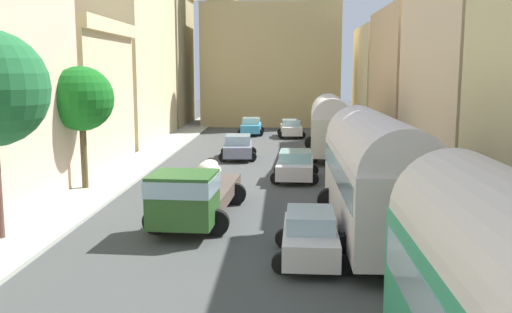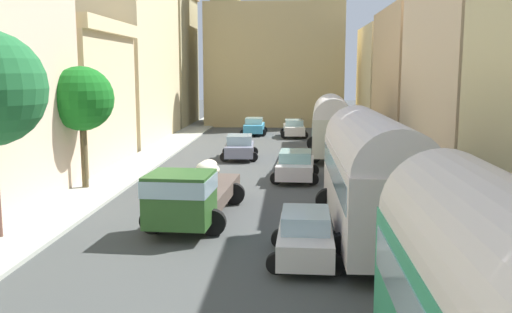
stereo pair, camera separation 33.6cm
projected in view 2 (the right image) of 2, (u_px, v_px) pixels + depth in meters
The scene contains 19 objects.
ground_plane at pixel (260, 171), 31.26m from camera, with size 154.00×154.00×0.00m, color #424544.
sidewalk_left at pixel (132, 169), 31.69m from camera, with size 2.50×70.00×0.14m, color #A9ACA1.
sidewalk_right at pixel (391, 171), 30.81m from camera, with size 2.50×70.00×0.14m, color #98A088.
building_left_2 at pixel (65, 94), 32.49m from camera, with size 6.36×9.05×8.39m.
building_left_3 at pixel (130, 58), 44.37m from camera, with size 5.67×13.91×13.03m.
building_left_4 at pixel (168, 58), 56.97m from camera, with size 5.04×9.86×13.67m.
building_right_2 at pixel (480, 74), 28.53m from camera, with size 5.62×11.94×10.74m.
building_right_3 at pixel (413, 78), 41.09m from camera, with size 4.31×11.77×10.07m.
building_right_4 at pixel (388, 78), 52.87m from camera, with size 4.77×10.44×9.68m.
distant_church at pixel (274, 56), 57.60m from camera, with size 13.79×7.56×20.61m.
parked_bus_1 at pixel (371, 170), 18.55m from camera, with size 3.37×9.87×4.16m.
parked_bus_2 at pixel (332, 124), 36.31m from camera, with size 3.54×8.91×3.94m.
cargo_truck_0 at pixel (192, 193), 20.43m from camera, with size 3.27×7.67×2.18m.
car_0 at pixel (240, 147), 35.59m from camera, with size 2.47×3.92×1.53m.
car_1 at pixel (254, 126), 48.99m from camera, with size 2.24×3.82×1.50m.
car_2 at pixel (305, 236), 16.43m from camera, with size 2.22×3.78×1.50m.
car_3 at pixel (296, 165), 28.68m from camera, with size 2.53×4.14×1.50m.
car_4 at pixel (294, 128), 47.33m from camera, with size 2.36×3.98×1.48m.
roadside_tree_2 at pixel (82, 99), 25.72m from camera, with size 2.97×2.97×5.77m.
Camera 2 is at (1.69, -3.73, 5.54)m, focal length 39.35 mm.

